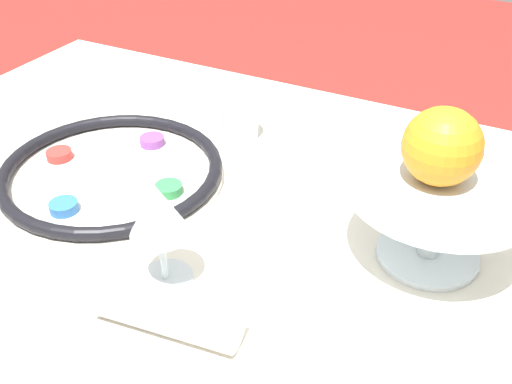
# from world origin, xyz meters

# --- Properties ---
(seder_plate) EXTENTS (0.34, 0.34, 0.03)m
(seder_plate) POSITION_xyz_m (-0.15, 0.08, 0.77)
(seder_plate) COLOR silver
(seder_plate) RESTS_ON dining_table
(wine_glass) EXTENTS (0.07, 0.07, 0.14)m
(wine_glass) POSITION_xyz_m (0.05, -0.07, 0.86)
(wine_glass) COLOR silver
(wine_glass) RESTS_ON dining_table
(fruit_stand) EXTENTS (0.23, 0.23, 0.13)m
(fruit_stand) POSITION_xyz_m (0.32, 0.12, 0.86)
(fruit_stand) COLOR silver
(fruit_stand) RESTS_ON dining_table
(orange_fruit) EXTENTS (0.09, 0.09, 0.09)m
(orange_fruit) POSITION_xyz_m (0.32, 0.09, 0.93)
(orange_fruit) COLOR orange
(orange_fruit) RESTS_ON fruit_stand
(napkin_roll) EXTENTS (0.17, 0.07, 0.05)m
(napkin_roll) POSITION_xyz_m (0.09, -0.14, 0.78)
(napkin_roll) COLOR white
(napkin_roll) RESTS_ON dining_table
(cup_near) EXTENTS (0.07, 0.07, 0.06)m
(cup_near) POSITION_xyz_m (-0.05, 0.29, 0.79)
(cup_near) COLOR silver
(cup_near) RESTS_ON dining_table
(spoon) EXTENTS (0.16, 0.02, 0.01)m
(spoon) POSITION_xyz_m (0.08, -0.18, 0.76)
(spoon) COLOR silver
(spoon) RESTS_ON dining_table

